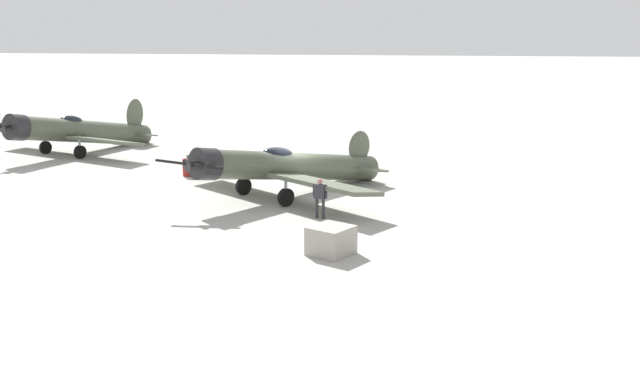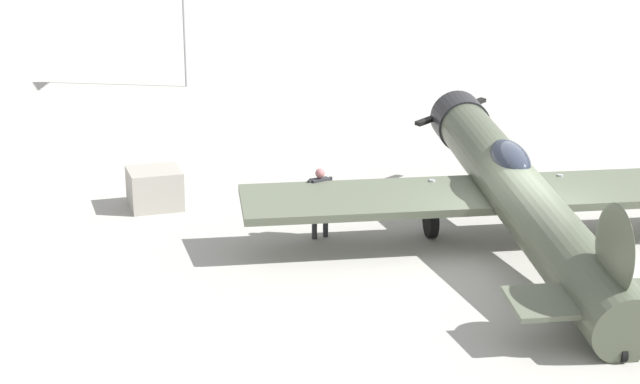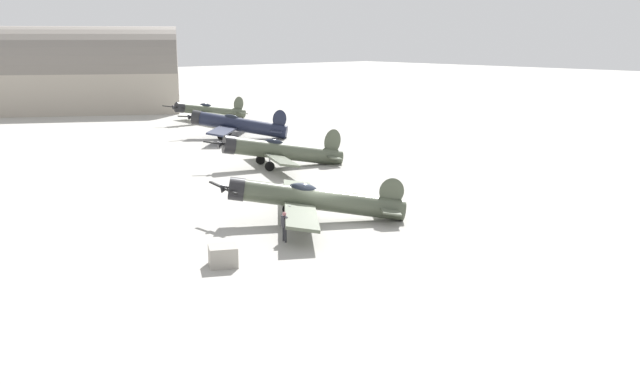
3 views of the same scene
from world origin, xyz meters
TOP-DOWN VIEW (x-y plane):
  - ground_plane at (0.00, 0.00)m, footprint 400.00×400.00m
  - airplane_foreground at (-0.32, -0.43)m, footprint 10.53×10.00m
  - ground_crew_mechanic at (1.93, -4.18)m, footprint 0.62×0.34m
  - equipment_crate at (3.14, -8.86)m, footprint 1.75×1.77m

SIDE VIEW (x-z plane):
  - ground_plane at x=0.00m, z-range 0.00..0.00m
  - equipment_crate at x=3.14m, z-range 0.00..0.98m
  - ground_crew_mechanic at x=1.93m, z-range 0.17..1.83m
  - airplane_foreground at x=-0.32m, z-range -0.03..2.78m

